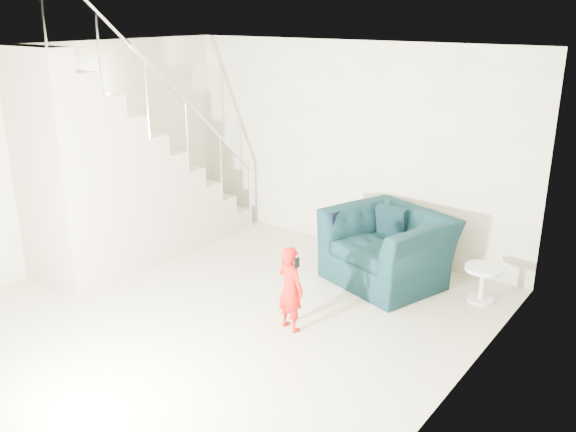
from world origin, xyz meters
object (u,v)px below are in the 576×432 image
at_px(staircase, 117,189).
at_px(toddler, 290,289).
at_px(armchair, 388,248).
at_px(side_table, 483,278).

bearing_deg(staircase, toddler, -3.40).
height_order(toddler, staircase, staircase).
distance_m(armchair, toddler, 1.61).
bearing_deg(staircase, armchair, 25.21).
distance_m(armchair, staircase, 3.38).
xyz_separation_m(armchair, toddler, (-0.25, -1.59, 0.02)).
height_order(armchair, side_table, armchair).
distance_m(side_table, staircase, 4.45).
xyz_separation_m(toddler, side_table, (1.33, 1.74, -0.17)).
xyz_separation_m(toddler, staircase, (-2.78, 0.16, 0.51)).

